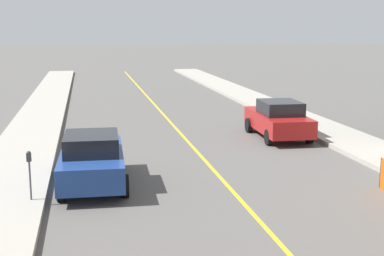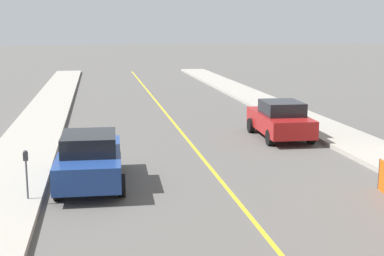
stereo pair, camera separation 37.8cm
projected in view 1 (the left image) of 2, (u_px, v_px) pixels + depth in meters
name	position (u px, v px, depth m)	size (l,w,h in m)	color
lane_stripe	(183.00, 136.00, 23.01)	(0.12, 67.23, 0.01)	gold
sidewalk_left	(29.00, 140.00, 21.77)	(2.40, 67.23, 0.17)	#9E998E
sidewalk_right	(321.00, 128.00, 24.22)	(2.40, 67.23, 0.17)	#9E998E
parked_car_curb_near	(92.00, 159.00, 15.70)	(1.95, 4.36, 1.59)	navy
parked_car_curb_mid	(278.00, 119.00, 22.46)	(1.97, 4.37, 1.59)	maroon
parking_meter_near_curb	(29.00, 165.00, 13.83)	(0.12, 0.11, 1.31)	#4C4C51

